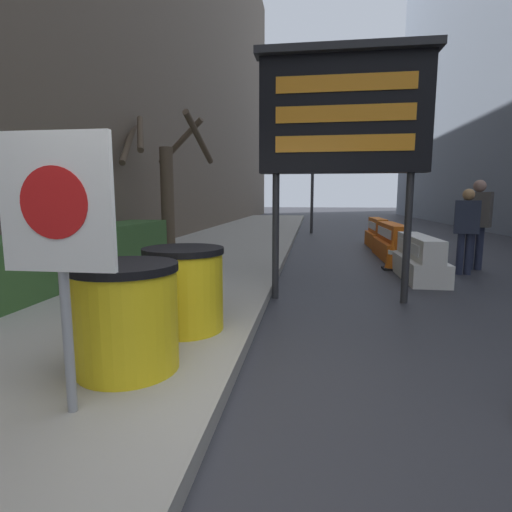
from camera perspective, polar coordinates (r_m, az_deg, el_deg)
The scene contains 14 objects.
ground_plane at distance 2.88m, azimuth -5.23°, elevation -22.24°, with size 120.00×120.00×0.00m, color #2D2D33.
hedge_strip at distance 7.35m, azimuth -23.80°, elevation 0.43°, with size 0.90×5.74×0.80m.
bare_tree at distance 10.28m, azimuth -12.75°, elevation 10.81°, with size 2.08×2.03×3.37m.
barrel_drum_foreground at distance 3.24m, azimuth -18.00°, elevation -8.25°, with size 0.80×0.80×0.83m.
barrel_drum_middle at distance 4.07m, azimuth -10.22°, elevation -4.60°, with size 0.80×0.80×0.83m.
warning_sign at distance 2.59m, azimuth -26.47°, elevation 4.45°, with size 0.70×0.08×1.69m.
message_board at distance 5.83m, azimuth 12.43°, elevation 19.11°, with size 2.40×0.36×3.44m.
jersey_barrier_white at distance 7.88m, azimuth 22.19°, elevation -0.49°, with size 0.63×1.95×0.78m.
jersey_barrier_orange_far at distance 10.32m, azimuth 18.80°, elevation 1.79°, with size 0.61×2.17×0.84m.
jersey_barrier_orange_near at distance 12.52m, azimuth 16.91°, elevation 2.98°, with size 0.51×1.72×0.86m.
traffic_cone_near at distance 8.62m, azimuth 18.86°, elevation 0.15°, with size 0.35×0.35×0.63m.
traffic_light_near_curb at distance 16.75m, azimuth 8.11°, elevation 12.94°, with size 0.28×0.44×3.91m.
pedestrian_worker at distance 9.24m, azimuth 29.06°, elevation 4.86°, with size 0.56×0.50×1.82m.
pedestrian_passerby at distance 8.55m, azimuth 27.85°, elevation 4.01°, with size 0.48×0.37×1.63m.
Camera 1 is at (0.58, -2.41, 1.46)m, focal length 28.00 mm.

